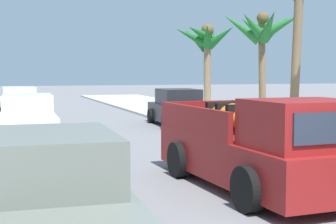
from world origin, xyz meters
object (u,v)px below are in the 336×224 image
at_px(pickup_truck, 257,147).
at_px(car_left_far, 179,109).
at_px(palm_tree_right_mid, 262,30).
at_px(car_left_near, 19,104).
at_px(car_right_near, 28,120).
at_px(car_right_mid, 51,202).
at_px(palm_tree_left_mid, 206,41).

xyz_separation_m(pickup_truck, car_left_far, (2.41, 11.53, -0.10)).
bearing_deg(car_left_far, palm_tree_right_mid, 17.43).
distance_m(car_left_far, palm_tree_right_mid, 6.04).
relative_size(car_left_near, car_left_far, 0.99).
relative_size(car_left_near, car_right_near, 1.00).
height_order(car_right_mid, palm_tree_left_mid, palm_tree_left_mid).
bearing_deg(car_right_mid, car_left_near, 89.45).
bearing_deg(car_left_near, pickup_truck, -77.15).
xyz_separation_m(car_right_near, car_left_far, (6.28, 3.17, 0.00)).
xyz_separation_m(pickup_truck, palm_tree_left_mid, (6.18, 17.74, 3.17)).
bearing_deg(car_left_far, pickup_truck, -101.82).
bearing_deg(car_right_near, palm_tree_left_mid, 43.04).
height_order(car_left_near, palm_tree_right_mid, palm_tree_right_mid).
distance_m(car_left_near, car_left_far, 8.41).
bearing_deg(palm_tree_right_mid, pickup_truck, -118.66).
bearing_deg(car_left_far, car_left_near, 138.62).
distance_m(pickup_truck, palm_tree_left_mid, 19.05).
bearing_deg(car_left_near, car_left_far, -41.38).
distance_m(car_right_mid, palm_tree_right_mid, 19.49).
height_order(pickup_truck, car_left_near, pickup_truck).
distance_m(palm_tree_left_mid, palm_tree_right_mid, 4.83).
bearing_deg(pickup_truck, car_right_near, 114.83).
distance_m(car_right_mid, car_left_far, 15.52).
xyz_separation_m(car_right_mid, car_left_far, (6.50, 14.09, 0.00)).
relative_size(car_left_far, palm_tree_left_mid, 0.88).
bearing_deg(car_right_mid, pickup_truck, 32.06).
bearing_deg(car_right_near, car_right_mid, -91.15).
distance_m(pickup_truck, car_right_mid, 4.82).
distance_m(car_left_near, car_right_mid, 19.65).
height_order(car_right_near, palm_tree_left_mid, palm_tree_left_mid).
xyz_separation_m(car_left_near, palm_tree_left_mid, (10.07, 0.65, 3.27)).
xyz_separation_m(car_right_near, palm_tree_left_mid, (10.04, 9.38, 3.27)).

